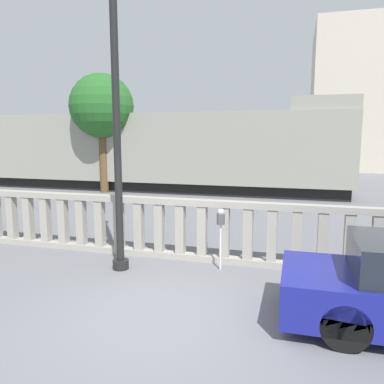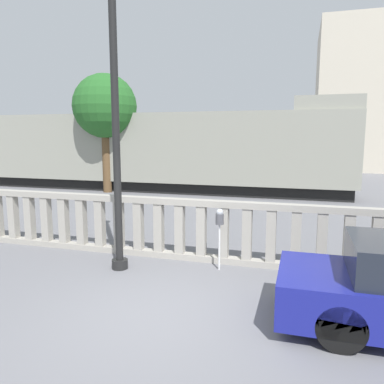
{
  "view_description": "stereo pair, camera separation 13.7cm",
  "coord_description": "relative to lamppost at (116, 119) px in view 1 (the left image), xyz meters",
  "views": [
    {
      "loc": [
        1.98,
        -5.28,
        2.83
      ],
      "look_at": [
        -0.52,
        3.66,
        1.41
      ],
      "focal_mm": 35.0,
      "sensor_mm": 36.0,
      "label": 1
    },
    {
      "loc": [
        2.11,
        -5.24,
        2.83
      ],
      "look_at": [
        -0.52,
        3.66,
        1.41
      ],
      "focal_mm": 35.0,
      "sensor_mm": 36.0,
      "label": 2
    }
  ],
  "objects": [
    {
      "name": "ground_plane",
      "position": [
        1.54,
        -1.68,
        -3.16
      ],
      "size": [
        160.0,
        160.0,
        0.0
      ],
      "primitive_type": "plane",
      "color": "slate"
    },
    {
      "name": "balustrade",
      "position": [
        1.54,
        0.98,
        -2.45
      ],
      "size": [
        16.97,
        0.24,
        1.41
      ],
      "color": "#9E998E",
      "rests_on": "ground"
    },
    {
      "name": "lamppost",
      "position": [
        0.0,
        0.0,
        0.0
      ],
      "size": [
        0.34,
        0.34,
        6.28
      ],
      "color": "black",
      "rests_on": "ground"
    },
    {
      "name": "parking_meter",
      "position": [
        2.06,
        0.53,
        -2.1
      ],
      "size": [
        0.17,
        0.17,
        1.32
      ],
      "color": "silver",
      "rests_on": "ground"
    },
    {
      "name": "train_near",
      "position": [
        -3.2,
        11.08,
        -1.12
      ],
      "size": [
        18.81,
        2.88,
        4.49
      ],
      "color": "black",
      "rests_on": "ground"
    },
    {
      "name": "tree_left",
      "position": [
        -5.67,
        9.69,
        1.02
      ],
      "size": [
        3.09,
        3.09,
        5.77
      ],
      "color": "brown",
      "rests_on": "ground"
    }
  ]
}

